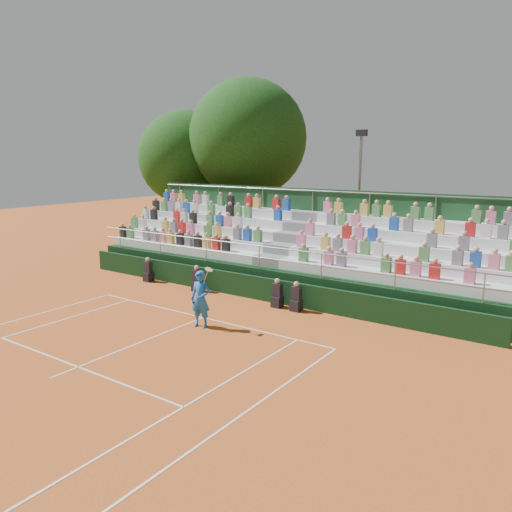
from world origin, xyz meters
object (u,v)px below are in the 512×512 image
Objects in this scene: floodlight_mast at (360,186)px; tree_east at (248,139)px; tennis_player at (201,299)px; tree_west at (185,158)px.

tree_east is at bearing -179.46° from floodlight_mast.
tree_east is (-7.59, 13.43, 6.05)m from tennis_player.
tree_east is 1.46× the size of floodlight_mast.
tennis_player is 16.57m from tree_east.
tennis_player is 0.25× the size of tree_west.
tree_east reaches higher than floodlight_mast.
tennis_player is at bearing -90.15° from floodlight_mast.
floodlight_mast reaches higher than tennis_player.
floodlight_mast is at bearing 4.58° from tree_west.
floodlight_mast is (0.04, 13.50, 3.34)m from tennis_player.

